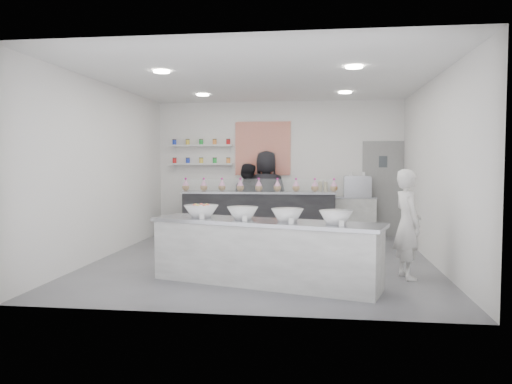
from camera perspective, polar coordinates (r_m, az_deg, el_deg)
floor at (r=8.44m, az=0.83°, el=-7.80°), size 6.00×6.00×0.00m
ceiling at (r=8.38m, az=0.85°, el=12.74°), size 6.00×6.00×0.00m
back_wall at (r=11.26m, az=2.57°, el=2.71°), size 5.50×0.00×5.50m
left_wall at (r=9.01m, az=-16.83°, el=2.37°), size 0.00×6.00×6.00m
right_wall at (r=8.42m, az=19.79°, el=2.25°), size 0.00×6.00×6.00m
back_door at (r=11.29m, az=14.26°, el=0.33°), size 0.88×0.04×2.10m
pattern_panel at (r=11.27m, az=0.79°, el=5.01°), size 1.25×0.03×1.20m
jar_shelf_lower at (r=11.44m, az=-6.25°, el=3.21°), size 1.45×0.22×0.04m
jar_shelf_upper at (r=11.45m, az=-6.27°, el=5.31°), size 1.45×0.22×0.04m
preserve_jars at (r=11.42m, az=-6.29°, el=4.61°), size 1.45×0.10×0.56m
downlight_0 at (r=7.71m, az=-10.73°, el=13.35°), size 0.24×0.24×0.02m
downlight_1 at (r=7.36m, az=11.15°, el=13.82°), size 0.24×0.24×0.02m
downlight_2 at (r=10.18m, az=-6.10°, el=10.96°), size 0.24×0.24×0.02m
downlight_3 at (r=9.92m, az=10.14°, el=11.13°), size 0.24×0.24×0.02m
prep_counter at (r=6.76m, az=0.98°, el=-6.91°), size 3.25×1.58×0.87m
back_bar at (r=10.76m, az=0.31°, el=-2.61°), size 3.30×0.71×1.02m
sneeze_guard at (r=10.43m, az=0.17°, el=0.76°), size 3.23×0.12×0.28m
espresso_ledge at (r=11.09m, az=10.48°, el=-2.83°), size 1.20×0.38×0.89m
espresso_machine at (r=11.04m, az=11.50°, el=0.60°), size 0.58×0.40×0.44m
cup_stacks at (r=11.02m, az=7.66°, el=0.32°), size 0.24×0.24×0.32m
prep_bowls at (r=6.68m, az=0.99°, el=-2.53°), size 2.43×1.17×0.17m
label_cards at (r=6.17m, az=1.84°, el=-3.52°), size 2.01×0.04×0.07m
cookie_bags at (r=10.71m, az=0.31°, el=0.84°), size 3.36×0.27×0.28m
woman_prep at (r=7.36m, az=16.93°, el=-3.52°), size 0.50×0.64×1.55m
staff_left at (r=11.02m, az=-1.06°, el=-0.92°), size 0.91×0.79×1.61m
staff_right at (r=10.95m, az=1.19°, el=-0.20°), size 0.94×0.63×1.90m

